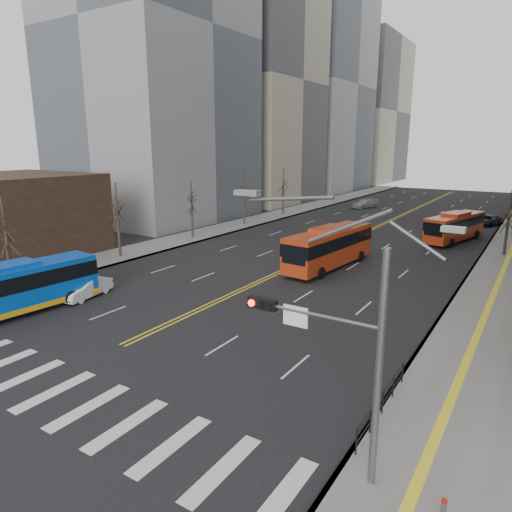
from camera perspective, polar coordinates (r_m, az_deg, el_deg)
ground at (r=24.28m, az=-25.50°, el=-14.27°), size 220.00×220.00×0.00m
sidewalk_left at (r=66.90m, az=0.09°, el=4.51°), size 5.00×130.00×0.15m
crosswalk at (r=24.28m, az=-25.51°, el=-14.26°), size 26.70×4.00×0.01m
centerline at (r=69.27m, az=16.31°, el=4.21°), size 0.55×100.00×0.01m
office_towers at (r=82.48m, az=20.49°, el=22.09°), size 83.00×134.00×58.00m
signal_mast at (r=14.99m, az=9.96°, el=-10.10°), size 5.37×0.37×9.39m
pedestrian_railing at (r=20.07m, az=15.57°, el=-16.83°), size 0.06×6.06×1.02m
street_trees at (r=52.60m, az=2.59°, el=7.23°), size 35.20×47.20×7.60m
blue_bus at (r=33.31m, az=-28.94°, el=-3.75°), size 3.59×12.10×3.47m
red_bus_near at (r=41.60m, az=9.18°, el=1.38°), size 3.85×11.93×3.70m
red_bus_far at (r=56.92m, az=23.62°, el=3.54°), size 4.99×10.86×3.37m
car_white at (r=35.47m, az=-20.51°, el=-3.78°), size 2.15×4.42×1.40m
car_dark_mid at (r=61.36m, az=22.22°, el=3.24°), size 2.69×4.50×1.43m
car_silver at (r=82.61m, az=13.40°, el=6.39°), size 3.98×5.61×1.51m
car_dark_far at (r=70.56m, az=27.01°, el=3.99°), size 3.87×5.45×1.38m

